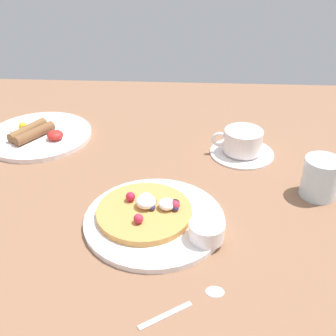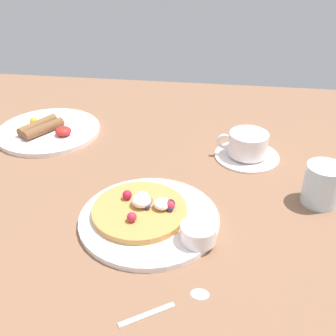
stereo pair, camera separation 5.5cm
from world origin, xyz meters
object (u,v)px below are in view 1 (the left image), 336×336
object	(u,v)px
pancake_plate	(154,220)
water_glass	(320,178)
breakfast_plate	(39,135)
coffee_saucer	(242,152)
syrup_ramekin	(207,231)
coffee_cup	(242,140)
teaspoon	(198,299)

from	to	relation	value
pancake_plate	water_glass	distance (cm)	32.95
breakfast_plate	coffee_saucer	distance (cm)	49.38
syrup_ramekin	coffee_saucer	bearing A→B (deg)	73.76
syrup_ramekin	coffee_cup	distance (cm)	31.78
coffee_saucer	water_glass	distance (cm)	20.59
pancake_plate	coffee_cup	xyz separation A→B (cm)	(17.84, 25.63, 2.97)
water_glass	coffee_cup	bearing A→B (deg)	130.76
teaspoon	coffee_saucer	bearing A→B (deg)	76.49
syrup_ramekin	coffee_saucer	xyz separation A→B (cm)	(8.90, 30.54, -2.20)
teaspoon	water_glass	bearing A→B (deg)	49.26
pancake_plate	water_glass	xyz separation A→B (cm)	(31.14, 10.21, 3.48)
syrup_ramekin	coffee_saucer	size ratio (longest dim) A/B	0.41
coffee_cup	syrup_ramekin	bearing A→B (deg)	-106.00
breakfast_plate	coffee_cup	xyz separation A→B (cm)	(48.96, -5.32, 2.91)
syrup_ramekin	coffee_saucer	world-z (taller)	syrup_ramekin
coffee_saucer	coffee_cup	xyz separation A→B (cm)	(-0.14, -0.00, 3.07)
pancake_plate	coffee_saucer	size ratio (longest dim) A/B	1.73
syrup_ramekin	coffee_saucer	distance (cm)	31.88
syrup_ramekin	breakfast_plate	size ratio (longest dim) A/B	0.23
pancake_plate	coffee_saucer	xyz separation A→B (cm)	(17.98, 25.63, -0.10)
teaspoon	syrup_ramekin	bearing A→B (deg)	83.66
syrup_ramekin	breakfast_plate	bearing A→B (deg)	138.27
coffee_cup	breakfast_plate	bearing A→B (deg)	173.80
pancake_plate	teaspoon	distance (cm)	18.64
syrup_ramekin	coffee_cup	world-z (taller)	coffee_cup
pancake_plate	syrup_ramekin	world-z (taller)	syrup_ramekin
pancake_plate	coffee_saucer	world-z (taller)	pancake_plate
pancake_plate	coffee_cup	size ratio (longest dim) A/B	2.19
teaspoon	water_glass	world-z (taller)	water_glass
coffee_cup	teaspoon	world-z (taller)	coffee_cup
pancake_plate	breakfast_plate	bearing A→B (deg)	135.15
coffee_saucer	breakfast_plate	bearing A→B (deg)	173.82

